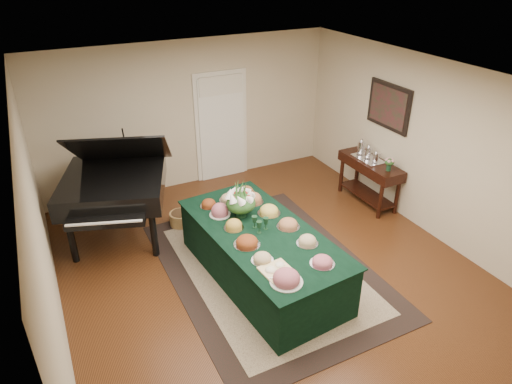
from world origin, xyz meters
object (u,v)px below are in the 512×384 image
floral_centerpiece (241,200)px  grand_piano (114,184)px  buffet_table (262,255)px  mahogany_sideboard (370,170)px

floral_centerpiece → grand_piano: size_ratio=0.20×
floral_centerpiece → grand_piano: (-1.43, 1.46, -0.10)m
buffet_table → floral_centerpiece: 0.80m
buffet_table → mahogany_sideboard: size_ratio=2.14×
floral_centerpiece → grand_piano: bearing=134.4°
grand_piano → floral_centerpiece: bearing=-45.6°
grand_piano → mahogany_sideboard: 4.28m
buffet_table → grand_piano: bearing=127.8°
buffet_table → floral_centerpiece: bearing=98.8°
buffet_table → floral_centerpiece: floral_centerpiece is taller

